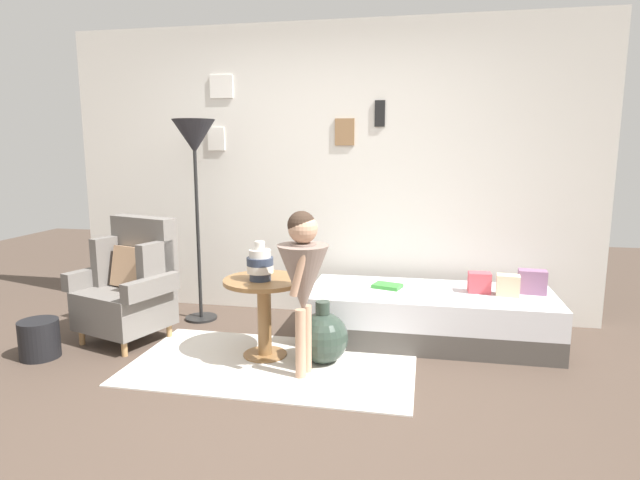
{
  "coord_description": "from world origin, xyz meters",
  "views": [
    {
      "loc": [
        0.91,
        -2.79,
        1.51
      ],
      "look_at": [
        0.15,
        0.95,
        0.85
      ],
      "focal_mm": 29.72,
      "sensor_mm": 36.0,
      "label": 1
    }
  ],
  "objects_px": {
    "daybed": "(430,316)",
    "demijohn_near": "(323,337)",
    "side_table": "(264,301)",
    "book_on_daybed": "(387,286)",
    "person_child": "(303,272)",
    "magazine_basket": "(39,339)",
    "armchair": "(131,285)",
    "floor_lamp": "(194,147)",
    "vase_striped": "(260,264)"
  },
  "relations": [
    {
      "from": "person_child",
      "to": "magazine_basket",
      "type": "bearing_deg",
      "value": -177.72
    },
    {
      "from": "book_on_daybed",
      "to": "armchair",
      "type": "bearing_deg",
      "value": -166.53
    },
    {
      "from": "book_on_daybed",
      "to": "daybed",
      "type": "bearing_deg",
      "value": -6.49
    },
    {
      "from": "vase_striped",
      "to": "demijohn_near",
      "type": "bearing_deg",
      "value": 1.7
    },
    {
      "from": "demijohn_near",
      "to": "magazine_basket",
      "type": "xyz_separation_m",
      "value": [
        -2.05,
        -0.32,
        -0.05
      ]
    },
    {
      "from": "armchair",
      "to": "side_table",
      "type": "distance_m",
      "value": 1.16
    },
    {
      "from": "armchair",
      "to": "daybed",
      "type": "distance_m",
      "value": 2.39
    },
    {
      "from": "side_table",
      "to": "book_on_daybed",
      "type": "relative_size",
      "value": 2.66
    },
    {
      "from": "daybed",
      "to": "vase_striped",
      "type": "distance_m",
      "value": 1.44
    },
    {
      "from": "armchair",
      "to": "demijohn_near",
      "type": "height_order",
      "value": "armchair"
    },
    {
      "from": "daybed",
      "to": "person_child",
      "type": "xyz_separation_m",
      "value": [
        -0.83,
        -0.86,
        0.51
      ]
    },
    {
      "from": "armchair",
      "to": "magazine_basket",
      "type": "relative_size",
      "value": 3.46
    },
    {
      "from": "vase_striped",
      "to": "magazine_basket",
      "type": "height_order",
      "value": "vase_striped"
    },
    {
      "from": "floor_lamp",
      "to": "demijohn_near",
      "type": "distance_m",
      "value": 1.98
    },
    {
      "from": "side_table",
      "to": "magazine_basket",
      "type": "height_order",
      "value": "side_table"
    },
    {
      "from": "daybed",
      "to": "floor_lamp",
      "type": "relative_size",
      "value": 1.09
    },
    {
      "from": "armchair",
      "to": "floor_lamp",
      "type": "distance_m",
      "value": 1.27
    },
    {
      "from": "armchair",
      "to": "floor_lamp",
      "type": "height_order",
      "value": "floor_lamp"
    },
    {
      "from": "person_child",
      "to": "daybed",
      "type": "bearing_deg",
      "value": 45.95
    },
    {
      "from": "armchair",
      "to": "floor_lamp",
      "type": "bearing_deg",
      "value": 59.58
    },
    {
      "from": "side_table",
      "to": "armchair",
      "type": "bearing_deg",
      "value": 172.58
    },
    {
      "from": "armchair",
      "to": "side_table",
      "type": "relative_size",
      "value": 1.65
    },
    {
      "from": "armchair",
      "to": "daybed",
      "type": "bearing_deg",
      "value": 10.63
    },
    {
      "from": "vase_striped",
      "to": "demijohn_near",
      "type": "distance_m",
      "value": 0.68
    },
    {
      "from": "daybed",
      "to": "demijohn_near",
      "type": "relative_size",
      "value": 4.22
    },
    {
      "from": "daybed",
      "to": "floor_lamp",
      "type": "distance_m",
      "value": 2.4
    },
    {
      "from": "floor_lamp",
      "to": "vase_striped",
      "type": "bearing_deg",
      "value": -43.09
    },
    {
      "from": "vase_striped",
      "to": "floor_lamp",
      "type": "height_order",
      "value": "floor_lamp"
    },
    {
      "from": "demijohn_near",
      "to": "magazine_basket",
      "type": "relative_size",
      "value": 1.61
    },
    {
      "from": "vase_striped",
      "to": "book_on_daybed",
      "type": "xyz_separation_m",
      "value": [
        0.85,
        0.67,
        -0.29
      ]
    },
    {
      "from": "demijohn_near",
      "to": "side_table",
      "type": "bearing_deg",
      "value": 176.51
    },
    {
      "from": "daybed",
      "to": "side_table",
      "type": "height_order",
      "value": "side_table"
    },
    {
      "from": "vase_striped",
      "to": "person_child",
      "type": "bearing_deg",
      "value": -31.83
    },
    {
      "from": "side_table",
      "to": "demijohn_near",
      "type": "distance_m",
      "value": 0.5
    },
    {
      "from": "armchair",
      "to": "side_table",
      "type": "bearing_deg",
      "value": -7.42
    },
    {
      "from": "daybed",
      "to": "demijohn_near",
      "type": "height_order",
      "value": "demijohn_near"
    },
    {
      "from": "side_table",
      "to": "book_on_daybed",
      "type": "distance_m",
      "value": 1.05
    },
    {
      "from": "magazine_basket",
      "to": "floor_lamp",
      "type": "bearing_deg",
      "value": 53.47
    },
    {
      "from": "person_child",
      "to": "vase_striped",
      "type": "bearing_deg",
      "value": 148.17
    },
    {
      "from": "vase_striped",
      "to": "person_child",
      "type": "distance_m",
      "value": 0.43
    },
    {
      "from": "person_child",
      "to": "magazine_basket",
      "type": "height_order",
      "value": "person_child"
    },
    {
      "from": "vase_striped",
      "to": "book_on_daybed",
      "type": "bearing_deg",
      "value": 38.02
    },
    {
      "from": "side_table",
      "to": "floor_lamp",
      "type": "relative_size",
      "value": 0.33
    },
    {
      "from": "daybed",
      "to": "person_child",
      "type": "bearing_deg",
      "value": -134.05
    },
    {
      "from": "person_child",
      "to": "book_on_daybed",
      "type": "relative_size",
      "value": 5.08
    },
    {
      "from": "armchair",
      "to": "daybed",
      "type": "height_order",
      "value": "armchair"
    },
    {
      "from": "book_on_daybed",
      "to": "demijohn_near",
      "type": "distance_m",
      "value": 0.8
    },
    {
      "from": "vase_striped",
      "to": "magazine_basket",
      "type": "xyz_separation_m",
      "value": [
        -1.6,
        -0.31,
        -0.56
      ]
    },
    {
      "from": "vase_striped",
      "to": "magazine_basket",
      "type": "relative_size",
      "value": 1.0
    },
    {
      "from": "floor_lamp",
      "to": "book_on_daybed",
      "type": "relative_size",
      "value": 7.97
    }
  ]
}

